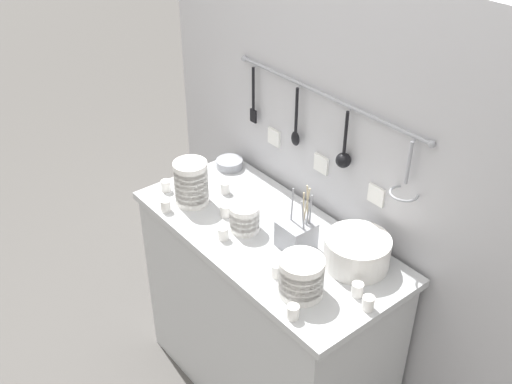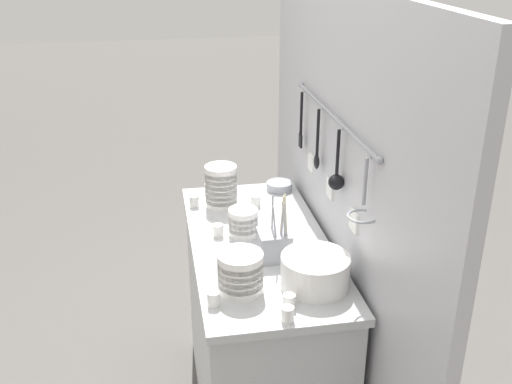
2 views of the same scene
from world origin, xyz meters
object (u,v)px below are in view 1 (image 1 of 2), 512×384
Objects in this scene: cup_back_right at (166,206)px; cup_by_caddy at (357,290)px; bowl_stack_wide_centre at (245,218)px; cutlery_caddy at (297,234)px; cup_beside_plates at (166,186)px; cup_back_left at (277,270)px; bowl_stack_nested_right at (191,183)px; plate_stack at (357,252)px; steel_mixing_bowl at (229,164)px; cup_edge_far at (225,188)px; cup_front_left at (368,303)px; bowl_stack_back_corner at (301,276)px; cup_centre at (223,233)px; cup_front_right at (293,312)px; cup_mid_row at (225,211)px.

cup_back_right is 1.00× the size of cup_by_caddy.
cutlery_caddy reaches higher than bowl_stack_wide_centre.
cup_back_right is 0.14m from cup_beside_plates.
cup_back_left is at bearing -15.54° from bowl_stack_wide_centre.
bowl_stack_wide_centre is 0.28m from bowl_stack_nested_right.
steel_mixing_bowl is at bearing 176.34° from plate_stack.
cup_edge_far is 0.83m from cup_front_left.
plate_stack reaches higher than bowl_stack_wide_centre.
plate_stack is 4.72× the size of cup_front_left.
cup_back_right is (-0.29, -0.17, -0.03)m from bowl_stack_wide_centre.
cup_by_caddy and cup_beside_plates have the same top height.
cup_front_left is at bearing -36.89° from plate_stack.
cup_centre is at bearing -175.98° from bowl_stack_back_corner.
cutlery_caddy is at bearing 141.31° from bowl_stack_back_corner.
cup_edge_far is at bearing 80.74° from cup_back_right.
bowl_stack_back_corner reaches higher than cup_beside_plates.
plate_stack is (0.68, 0.23, -0.04)m from bowl_stack_nested_right.
cutlery_caddy is 5.27× the size of cup_beside_plates.
cup_centre is at bearing 13.54° from cup_back_right.
cup_front_right and cup_beside_plates have the same top height.
cup_mid_row is at bearing 42.78° from cup_back_right.
cup_by_caddy is 0.63m from cup_mid_row.
cup_by_caddy and cup_back_left have the same top height.
cup_back_right and cup_back_left have the same top height.
bowl_stack_back_corner reaches higher than plate_stack.
cup_edge_far is 1.00× the size of cup_beside_plates.
plate_stack is at bearing 19.28° from cup_mid_row.
cutlery_caddy is at bearing 176.90° from cup_by_caddy.
cup_beside_plates is (-0.41, 0.01, 0.00)m from cup_centre.
cup_by_caddy is (0.13, 0.13, -0.04)m from bowl_stack_back_corner.
cup_centre is at bearing -175.98° from cup_back_left.
steel_mixing_bowl is 0.51m from cup_centre.
cup_beside_plates is at bearing -164.02° from cup_mid_row.
plate_stack reaches higher than cup_mid_row.
cup_beside_plates is (-0.16, -0.18, 0.00)m from cup_edge_far.
cup_back_right and cup_front_left have the same top height.
cutlery_caddy is at bearing -154.98° from plate_stack.
cup_by_caddy is (0.80, 0.23, 0.00)m from cup_back_right.
bowl_stack_wide_centre is 2.35× the size of cup_front_right.
bowl_stack_nested_right is 0.31m from steel_mixing_bowl.
cutlery_caddy is 0.18m from cup_back_left.
cup_by_caddy is (0.51, 0.06, -0.03)m from bowl_stack_wide_centre.
bowl_stack_nested_right reaches higher than cup_mid_row.
plate_stack is at bearing 33.99° from cup_centre.
bowl_stack_back_corner is 3.09× the size of cup_mid_row.
cutlery_caddy reaches higher than cup_back_right.
cup_front_right is 0.87m from cup_beside_plates.
plate_stack is at bearing 99.23° from cup_front_right.
cup_mid_row is 0.70m from cup_front_left.
bowl_stack_back_corner is 3.09× the size of cup_edge_far.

